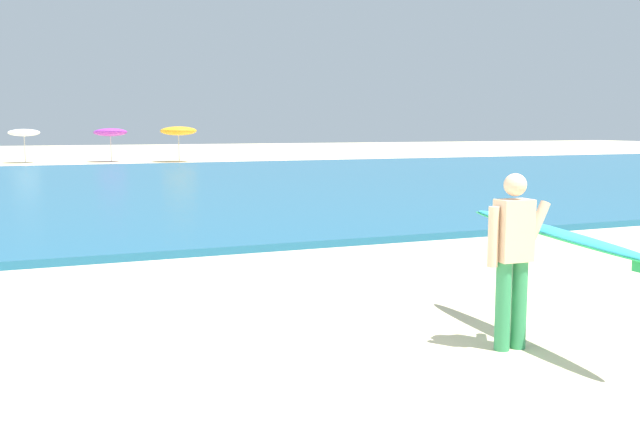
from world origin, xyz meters
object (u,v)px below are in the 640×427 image
surfer_with_board (533,244)px  beach_umbrella_3 (110,132)px  beach_umbrella_4 (178,131)px  beach_umbrella_2 (24,133)px

surfer_with_board → beach_umbrella_3: size_ratio=1.32×
beach_umbrella_4 → beach_umbrella_3: bearing=159.2°
surfer_with_board → beach_umbrella_2: size_ratio=1.38×
surfer_with_board → beach_umbrella_3: beach_umbrella_3 is taller
beach_umbrella_2 → beach_umbrella_3: 4.90m
beach_umbrella_2 → beach_umbrella_3: bearing=-7.6°
beach_umbrella_3 → beach_umbrella_4: (3.87, -1.47, 0.08)m
beach_umbrella_2 → beach_umbrella_3: (4.86, -0.65, 0.01)m
beach_umbrella_3 → beach_umbrella_4: beach_umbrella_4 is taller
surfer_with_board → beach_umbrella_4: size_ratio=1.27×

